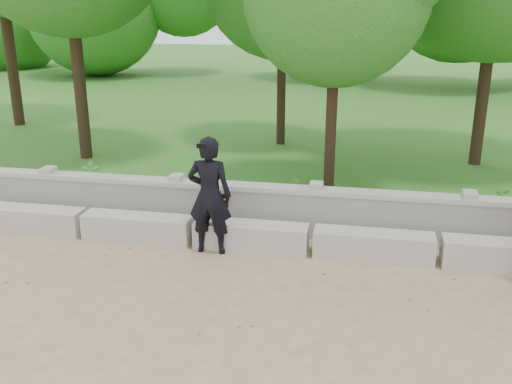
% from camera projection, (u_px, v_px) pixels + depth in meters
% --- Properties ---
extents(ground, '(80.00, 80.00, 0.00)m').
position_uv_depth(ground, '(154.00, 298.00, 7.95)').
color(ground, tan).
rests_on(ground, ground).
extents(lawn, '(40.00, 22.00, 0.25)m').
position_uv_depth(lawn, '(290.00, 111.00, 20.96)').
color(lawn, '#276821').
rests_on(lawn, ground).
extents(concrete_bench, '(11.90, 0.45, 0.45)m').
position_uv_depth(concrete_bench, '(193.00, 232.00, 9.65)').
color(concrete_bench, '#B3B0A9').
rests_on(concrete_bench, ground).
extents(parapet_wall, '(12.50, 0.35, 0.90)m').
position_uv_depth(parapet_wall, '(204.00, 205.00, 10.23)').
color(parapet_wall, '#A8A69F').
rests_on(parapet_wall, ground).
extents(man_main, '(0.72, 0.64, 1.95)m').
position_uv_depth(man_main, '(210.00, 195.00, 9.14)').
color(man_main, black).
rests_on(man_main, ground).
extents(shrub_a, '(0.44, 0.40, 0.69)m').
position_uv_depth(shrub_a, '(92.00, 179.00, 11.29)').
color(shrub_a, '#3A7F2B').
rests_on(shrub_a, lawn).
extents(shrub_b, '(0.33, 0.38, 0.58)m').
position_uv_depth(shrub_b, '(292.00, 194.00, 10.59)').
color(shrub_b, '#3A7F2B').
rests_on(shrub_b, lawn).
extents(shrub_c, '(0.53, 0.48, 0.53)m').
position_uv_depth(shrub_c, '(508.00, 208.00, 9.91)').
color(shrub_c, '#3A7F2B').
rests_on(shrub_c, lawn).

